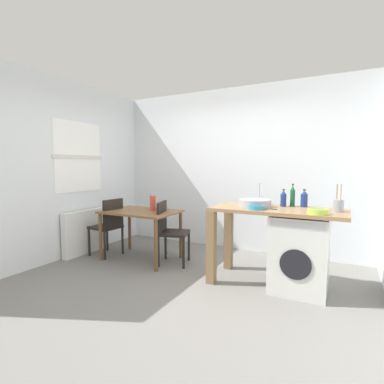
{
  "coord_description": "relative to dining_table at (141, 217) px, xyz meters",
  "views": [
    {
      "loc": [
        1.66,
        -2.98,
        1.41
      ],
      "look_at": [
        -0.15,
        0.45,
        1.06
      ],
      "focal_mm": 27.36,
      "sensor_mm": 36.0,
      "label": 1
    }
  ],
  "objects": [
    {
      "name": "wall_back",
      "position": [
        1.04,
        1.25,
        0.71
      ],
      "size": [
        4.6,
        0.1,
        2.7
      ],
      "primitive_type": "cube",
      "color": "silver",
      "rests_on": "ground_plane"
    },
    {
      "name": "colander",
      "position": [
        2.46,
        -0.28,
        0.31
      ],
      "size": [
        0.2,
        0.2,
        0.06
      ],
      "color": "#A8C63D",
      "rests_on": "kitchen_counter"
    },
    {
      "name": "washing_machine",
      "position": [
        2.28,
        -0.06,
        -0.21
      ],
      "size": [
        0.6,
        0.61,
        0.86
      ],
      "color": "silver",
      "rests_on": "ground_plane"
    },
    {
      "name": "scissors",
      "position": [
        1.96,
        -0.16,
        0.28
      ],
      "size": [
        0.15,
        0.06,
        0.01
      ],
      "color": "#B2B2B7",
      "rests_on": "kitchen_counter"
    },
    {
      "name": "wall_window_side",
      "position": [
        -1.11,
        -0.5,
        0.71
      ],
      "size": [
        0.12,
        3.8,
        2.7
      ],
      "color": "silver",
      "rests_on": "ground_plane"
    },
    {
      "name": "dining_table",
      "position": [
        0.0,
        0.0,
        0.0
      ],
      "size": [
        1.1,
        0.76,
        0.74
      ],
      "color": "brown",
      "rests_on": "ground_plane"
    },
    {
      "name": "sink_basin",
      "position": [
        1.75,
        -0.06,
        0.32
      ],
      "size": [
        0.38,
        0.38,
        0.09
      ],
      "primitive_type": "cylinder",
      "color": "#9EA0A5",
      "rests_on": "kitchen_counter"
    },
    {
      "name": "vase",
      "position": [
        0.15,
        0.1,
        0.21
      ],
      "size": [
        0.09,
        0.09,
        0.22
      ],
      "primitive_type": "cylinder",
      "color": "#D84C38",
      "rests_on": "dining_table"
    },
    {
      "name": "bottle_squat_brown",
      "position": [
        2.14,
        0.22,
        0.4
      ],
      "size": [
        0.06,
        0.06,
        0.27
      ],
      "color": "#19592D",
      "rests_on": "kitchen_counter"
    },
    {
      "name": "tap",
      "position": [
        1.75,
        0.12,
        0.42
      ],
      "size": [
        0.02,
        0.02,
        0.28
      ],
      "primitive_type": "cylinder",
      "color": "#B2B2B7",
      "rests_on": "kitchen_counter"
    },
    {
      "name": "chair_person_seat",
      "position": [
        -0.55,
        -0.11,
        -0.14
      ],
      "size": [
        0.43,
        0.43,
        0.9
      ],
      "rotation": [
        0.0,
        0.0,
        1.48
      ],
      "color": "black",
      "rests_on": "ground_plane"
    },
    {
      "name": "chair_opposite",
      "position": [
        0.48,
        0.03,
        -0.14
      ],
      "size": [
        0.5,
        0.5,
        0.9
      ],
      "rotation": [
        0.0,
        0.0,
        -1.28
      ],
      "color": "black",
      "rests_on": "ground_plane"
    },
    {
      "name": "radiator",
      "position": [
        -0.98,
        -0.2,
        -0.29
      ],
      "size": [
        0.1,
        0.8,
        0.7
      ],
      "primitive_type": "cube",
      "color": "white",
      "rests_on": "ground_plane"
    },
    {
      "name": "ground_plane",
      "position": [
        1.04,
        -0.5,
        -0.64
      ],
      "size": [
        5.46,
        5.46,
        0.0
      ],
      "primitive_type": "plane",
      "color": "slate"
    },
    {
      "name": "bottle_clear_small",
      "position": [
        2.27,
        0.21,
        0.37
      ],
      "size": [
        0.08,
        0.08,
        0.21
      ],
      "color": "navy",
      "rests_on": "kitchen_counter"
    },
    {
      "name": "kitchen_counter",
      "position": [
        1.8,
        -0.06,
        0.12
      ],
      "size": [
        1.5,
        0.68,
        0.92
      ],
      "color": "olive",
      "rests_on": "ground_plane"
    },
    {
      "name": "bottle_tall_green",
      "position": [
        2.05,
        0.14,
        0.37
      ],
      "size": [
        0.07,
        0.07,
        0.21
      ],
      "color": "navy",
      "rests_on": "kitchen_counter"
    },
    {
      "name": "mixing_bowl",
      "position": [
        1.82,
        -0.26,
        0.3
      ],
      "size": [
        0.18,
        0.18,
        0.05
      ],
      "color": "teal",
      "rests_on": "kitchen_counter"
    },
    {
      "name": "utensil_crock",
      "position": [
        2.64,
        -0.01,
        0.35
      ],
      "size": [
        0.11,
        0.11,
        0.3
      ],
      "color": "gray",
      "rests_on": "kitchen_counter"
    }
  ]
}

